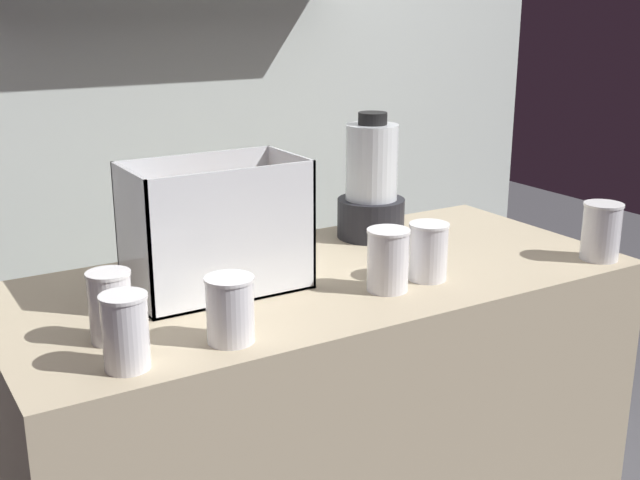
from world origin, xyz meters
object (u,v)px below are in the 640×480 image
(blender_pitcher, at_px, (371,187))
(juice_cup_orange_rightmost, at_px, (601,235))
(juice_cup_mango_far_left, at_px, (126,337))
(juice_cup_carrot_far_right, at_px, (428,254))
(carrot_display_bin, at_px, (218,248))
(juice_cup_mango_left, at_px, (111,309))
(juice_cup_mango_right, at_px, (388,263))
(juice_cup_orange_middle, at_px, (230,314))

(blender_pitcher, distance_m, juice_cup_orange_rightmost, 0.56)
(blender_pitcher, relative_size, juice_cup_mango_far_left, 2.47)
(juice_cup_carrot_far_right, bearing_deg, juice_cup_mango_far_left, -172.46)
(juice_cup_mango_far_left, xyz_separation_m, juice_cup_orange_rightmost, (1.14, -0.00, 0.00))
(juice_cup_orange_rightmost, bearing_deg, juice_cup_mango_far_left, 179.78)
(juice_cup_carrot_far_right, bearing_deg, juice_cup_orange_rightmost, -12.63)
(carrot_display_bin, xyz_separation_m, juice_cup_mango_left, (-0.27, -0.15, -0.03))
(juice_cup_mango_far_left, height_order, juice_cup_mango_left, same)
(juice_cup_mango_far_left, relative_size, juice_cup_mango_right, 0.98)
(blender_pitcher, distance_m, juice_cup_carrot_far_right, 0.35)
(blender_pitcher, bearing_deg, juice_cup_mango_far_left, -151.33)
(carrot_display_bin, relative_size, juice_cup_carrot_far_right, 2.86)
(juice_cup_carrot_far_right, bearing_deg, blender_pitcher, 76.51)
(carrot_display_bin, bearing_deg, juice_cup_carrot_far_right, -23.12)
(carrot_display_bin, xyz_separation_m, blender_pitcher, (0.50, 0.16, 0.04))
(juice_cup_carrot_far_right, height_order, juice_cup_orange_rightmost, juice_cup_orange_rightmost)
(blender_pitcher, distance_m, juice_cup_mango_right, 0.40)
(blender_pitcher, xyz_separation_m, juice_cup_orange_middle, (-0.59, -0.42, -0.08))
(blender_pitcher, xyz_separation_m, juice_cup_mango_far_left, (-0.78, -0.43, -0.07))
(juice_cup_mango_left, distance_m, juice_cup_mango_right, 0.58)
(juice_cup_mango_right, height_order, juice_cup_carrot_far_right, juice_cup_mango_right)
(blender_pitcher, distance_m, juice_cup_orange_middle, 0.73)
(juice_cup_mango_left, distance_m, juice_cup_orange_rightmost, 1.13)
(juice_cup_orange_middle, bearing_deg, juice_cup_mango_left, 148.20)
(carrot_display_bin, bearing_deg, juice_cup_mango_right, -32.08)
(carrot_display_bin, height_order, juice_cup_carrot_far_right, carrot_display_bin)
(juice_cup_mango_far_left, height_order, juice_cup_carrot_far_right, juice_cup_mango_far_left)
(juice_cup_mango_left, bearing_deg, juice_cup_mango_right, -4.00)
(juice_cup_mango_right, relative_size, juice_cup_orange_rightmost, 0.98)
(juice_cup_mango_right, xyz_separation_m, juice_cup_orange_rightmost, (0.55, -0.09, -0.00))
(juice_cup_mango_left, relative_size, juice_cup_carrot_far_right, 1.03)
(carrot_display_bin, height_order, blender_pitcher, blender_pitcher)
(blender_pitcher, height_order, juice_cup_mango_far_left, blender_pitcher)
(juice_cup_mango_left, bearing_deg, juice_cup_mango_far_left, -95.91)
(juice_cup_orange_middle, relative_size, juice_cup_carrot_far_right, 0.96)
(juice_cup_mango_right, bearing_deg, juice_cup_orange_middle, -169.71)
(carrot_display_bin, bearing_deg, juice_cup_mango_left, -151.76)
(juice_cup_mango_right, distance_m, juice_cup_carrot_far_right, 0.12)
(carrot_display_bin, relative_size, juice_cup_mango_far_left, 2.78)
(juice_cup_carrot_far_right, xyz_separation_m, juice_cup_orange_rightmost, (0.43, -0.10, 0.00))
(juice_cup_mango_right, bearing_deg, juice_cup_orange_rightmost, -8.96)
(juice_cup_orange_middle, distance_m, juice_cup_carrot_far_right, 0.52)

